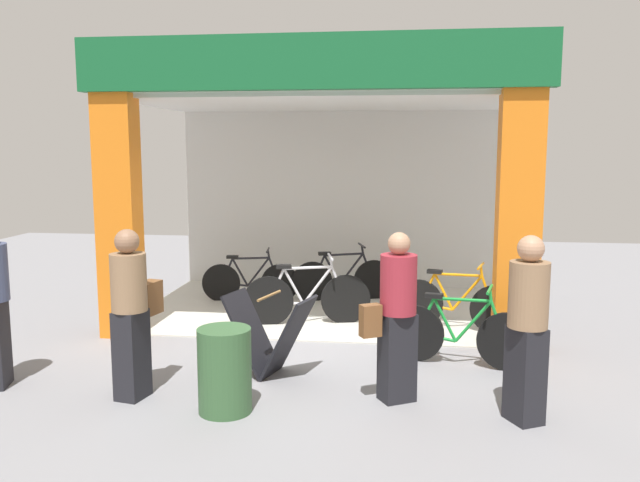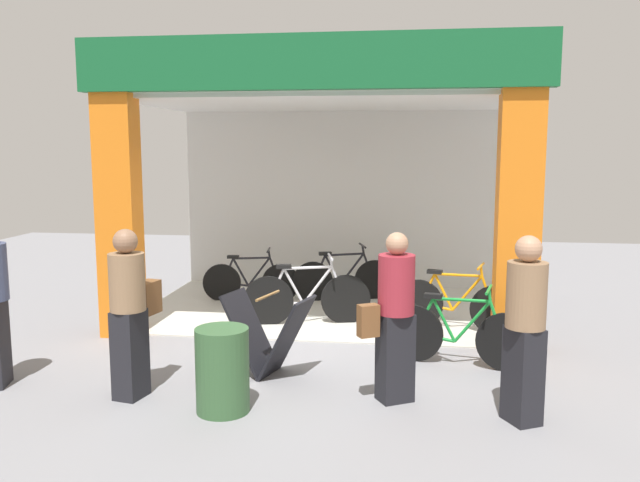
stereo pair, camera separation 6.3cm
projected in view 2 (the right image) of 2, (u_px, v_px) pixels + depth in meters
ground_plane at (311, 342)px, 8.22m from camera, size 18.74×18.74×0.00m
shop_facade at (328, 176)px, 9.66m from camera, size 5.57×3.74×3.69m
bicycle_inside_0 at (251, 281)px, 10.32m from camera, size 1.51×0.42×0.83m
bicycle_inside_1 at (307, 297)px, 8.97m from camera, size 1.70×0.52×0.95m
bicycle_inside_2 at (343, 279)px, 10.37m from camera, size 1.57×0.54×0.89m
bicycle_inside_3 at (456, 304)px, 8.69m from camera, size 1.59×0.53×0.90m
bicycle_parked_0 at (459, 334)px, 7.29m from camera, size 1.61×0.49×0.90m
sandwich_board_sign at (268, 335)px, 6.99m from camera, size 1.01×0.72×0.88m
pedestrian_0 at (395, 315)px, 6.22m from camera, size 0.60×0.47×1.63m
pedestrian_2 at (130, 310)px, 6.33m from camera, size 0.40×0.66×1.65m
pedestrian_3 at (525, 327)px, 5.72m from camera, size 0.46×0.46×1.66m
trash_bin at (222, 370)px, 6.03m from camera, size 0.49×0.49×0.78m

